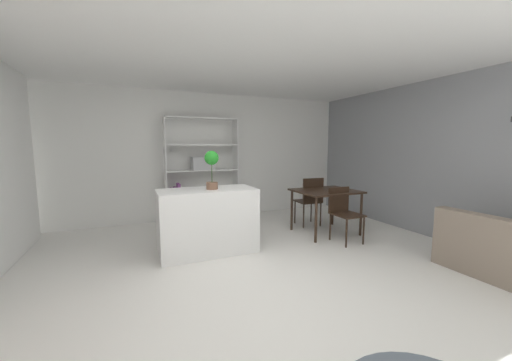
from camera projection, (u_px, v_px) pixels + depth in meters
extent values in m
plane|color=silver|center=(254.00, 279.00, 3.32)|extent=(9.42, 9.42, 0.00)
cube|color=white|center=(254.00, 38.00, 3.00)|extent=(6.85, 6.34, 0.06)
cube|color=white|center=(196.00, 157.00, 6.02)|extent=(6.85, 0.06, 2.63)
cube|color=gray|center=(453.00, 160.00, 4.50)|extent=(0.06, 6.34, 2.63)
cube|color=white|center=(208.00, 221.00, 4.14)|extent=(1.37, 0.65, 0.93)
cylinder|color=brown|center=(212.00, 186.00, 4.08)|extent=(0.17, 0.17, 0.10)
cylinder|color=#476633|center=(212.00, 173.00, 4.05)|extent=(0.01, 0.01, 0.27)
sphere|color=#228924|center=(212.00, 158.00, 4.03)|extent=(0.20, 0.20, 0.20)
cube|color=white|center=(166.00, 171.00, 5.53)|extent=(0.02, 0.34, 2.10)
cube|color=white|center=(236.00, 169.00, 6.10)|extent=(0.02, 0.34, 2.10)
cube|color=white|center=(201.00, 118.00, 5.69)|extent=(1.45, 0.34, 0.02)
cube|color=white|center=(203.00, 220.00, 5.94)|extent=(1.45, 0.34, 0.02)
cube|color=white|center=(203.00, 195.00, 5.88)|extent=(1.41, 0.34, 0.02)
cube|color=white|center=(202.00, 170.00, 5.81)|extent=(1.41, 0.34, 0.02)
cube|color=white|center=(202.00, 145.00, 5.75)|extent=(1.41, 0.34, 0.02)
cube|color=#8E4793|center=(171.00, 192.00, 5.62)|extent=(0.03, 0.28, 0.17)
cube|color=#8E4793|center=(175.00, 192.00, 5.65)|extent=(0.05, 0.28, 0.18)
cube|color=#8E4793|center=(179.00, 190.00, 5.67)|extent=(0.05, 0.28, 0.25)
cube|color=silver|center=(182.00, 192.00, 5.70)|extent=(0.04, 0.28, 0.15)
cube|color=#B7BABC|center=(203.00, 163.00, 5.80)|extent=(0.44, 0.30, 0.26)
cube|color=black|center=(326.00, 191.00, 5.03)|extent=(1.04, 0.88, 0.03)
cylinder|color=black|center=(316.00, 220.00, 4.55)|extent=(0.04, 0.04, 0.74)
cylinder|color=black|center=(361.00, 215.00, 4.91)|extent=(0.04, 0.04, 0.74)
cylinder|color=black|center=(292.00, 210.00, 5.24)|extent=(0.04, 0.04, 0.74)
cylinder|color=black|center=(333.00, 206.00, 5.60)|extent=(0.04, 0.04, 0.74)
cube|color=black|center=(308.00, 201.00, 5.57)|extent=(0.45, 0.44, 0.03)
cube|color=black|center=(313.00, 190.00, 5.36)|extent=(0.43, 0.06, 0.46)
cylinder|color=black|center=(311.00, 211.00, 5.83)|extent=(0.03, 0.03, 0.45)
cylinder|color=black|center=(295.00, 212.00, 5.70)|extent=(0.03, 0.03, 0.45)
cylinder|color=black|center=(321.00, 215.00, 5.50)|extent=(0.03, 0.03, 0.45)
cylinder|color=black|center=(304.00, 216.00, 5.38)|extent=(0.03, 0.03, 0.45)
cube|color=black|center=(347.00, 214.00, 4.56)|extent=(0.40, 0.45, 0.03)
cube|color=black|center=(339.00, 199.00, 4.72)|extent=(0.40, 0.03, 0.40)
cylinder|color=black|center=(346.00, 233.00, 4.34)|extent=(0.03, 0.03, 0.44)
cylinder|color=black|center=(364.00, 231.00, 4.48)|extent=(0.03, 0.03, 0.44)
cylinder|color=black|center=(330.00, 227.00, 4.69)|extent=(0.03, 0.03, 0.44)
cylinder|color=black|center=(346.00, 225.00, 4.83)|extent=(0.03, 0.03, 0.44)
cube|color=gray|center=(462.00, 225.00, 3.90)|extent=(0.68, 0.14, 0.20)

